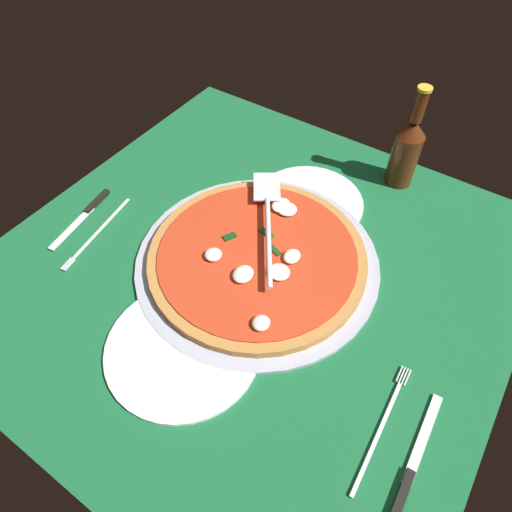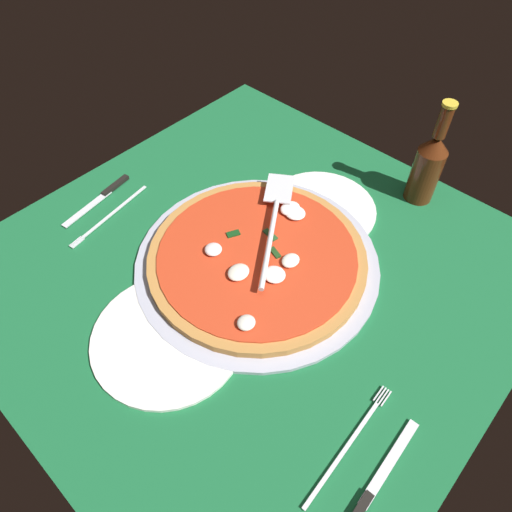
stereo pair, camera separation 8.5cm
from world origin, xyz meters
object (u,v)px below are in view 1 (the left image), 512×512
(pizza, at_px, (256,256))
(pizza_server, at_px, (268,218))
(dinner_plate_right, at_px, (307,202))
(beer_bottle, at_px, (406,150))
(place_setting_near, at_px, (396,449))
(place_setting_far, at_px, (92,224))
(dinner_plate_left, at_px, (182,347))

(pizza, height_order, pizza_server, pizza_server)
(pizza, relative_size, pizza_server, 1.52)
(dinner_plate_right, bearing_deg, beer_bottle, -37.27)
(dinner_plate_right, height_order, place_setting_near, place_setting_near)
(dinner_plate_right, bearing_deg, pizza, -179.31)
(pizza, relative_size, place_setting_far, 1.80)
(dinner_plate_left, height_order, place_setting_near, place_setting_near)
(dinner_plate_right, distance_m, pizza, 0.19)
(pizza_server, bearing_deg, pizza, 162.98)
(pizza_server, relative_size, place_setting_far, 1.18)
(dinner_plate_right, distance_m, place_setting_far, 0.44)
(pizza_server, bearing_deg, dinner_plate_left, 150.21)
(beer_bottle, bearing_deg, pizza_server, 152.85)
(place_setting_far, distance_m, beer_bottle, 0.66)
(dinner_plate_right, bearing_deg, dinner_plate_left, -179.70)
(dinner_plate_left, xyz_separation_m, place_setting_far, (0.11, 0.33, -0.00))
(pizza, bearing_deg, place_setting_far, 107.17)
(dinner_plate_left, bearing_deg, place_setting_near, -82.79)
(pizza_server, height_order, place_setting_far, pizza_server)
(pizza_server, xyz_separation_m, place_setting_near, (-0.24, -0.37, -0.04))
(dinner_plate_left, relative_size, place_setting_far, 1.13)
(dinner_plate_left, xyz_separation_m, dinner_plate_right, (0.41, 0.00, 0.00))
(dinner_plate_left, height_order, place_setting_far, place_setting_far)
(place_setting_far, bearing_deg, dinner_plate_left, 61.88)
(dinner_plate_right, xyz_separation_m, pizza_server, (-0.12, 0.02, 0.04))
(pizza_server, relative_size, place_setting_near, 1.16)
(dinner_plate_left, height_order, beer_bottle, beer_bottle)
(place_setting_far, xyz_separation_m, beer_bottle, (0.46, -0.46, 0.08))
(pizza_server, bearing_deg, dinner_plate_right, -43.39)
(dinner_plate_left, bearing_deg, pizza, -0.06)
(place_setting_far, bearing_deg, beer_bottle, 126.54)
(pizza, relative_size, beer_bottle, 1.78)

